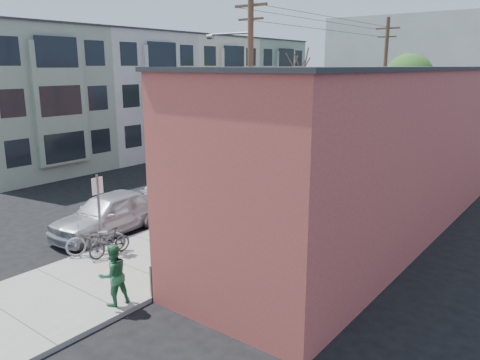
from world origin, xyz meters
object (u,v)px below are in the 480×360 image
Objects in this scene: parking_meter_near at (200,196)px; patio_chair_a at (199,250)px; parked_bike_a at (110,242)px; parked_bike_b at (96,239)px; car_0 at (109,213)px; car_1 at (195,184)px; tree_leafy_mid at (358,94)px; patron_green at (113,275)px; utility_pole_near at (249,92)px; car_3 at (317,155)px; tree_bare at (294,134)px; patron_grey at (176,237)px; parking_meter_far at (276,172)px; tree_leafy_far at (409,78)px; sign_post at (99,205)px; cyclist at (202,209)px; bus at (348,122)px; patio_chair_b at (171,262)px; car_2 at (267,166)px.

parking_meter_near reaches higher than patio_chair_a.
parked_bike_a is 0.55m from parked_bike_b.
car_1 reaches higher than car_0.
patron_green is at bearing -82.08° from tree_leafy_mid.
utility_pole_near is 11.16m from car_3.
tree_bare reaches higher than car_3.
parking_meter_near is 0.77× the size of parked_bike_a.
patron_grey is at bearing -78.30° from tree_bare.
tree_leafy_mid reaches higher than patron_grey.
parking_meter_far is 10.79m from patio_chair_a.
tree_bare is 11.72m from patio_chair_a.
car_0 is at bearing -87.11° from car_3.
tree_bare reaches higher than parking_meter_near.
tree_leafy_mid is at bearing -90.00° from tree_leafy_far.
sign_post reaches higher than car_1.
patron_green reaches higher than patron_grey.
utility_pole_near is 11.67m from tree_leafy_mid.
sign_post reaches higher than parking_meter_far.
patron_grey is at bearing 56.83° from parked_bike_b.
patron_grey is at bearing -70.59° from utility_pole_near.
tree_bare is (0.55, 7.02, 2.03)m from parking_meter_near.
parked_bike_a is 7.75m from car_1.
parked_bike_a is at bearing 56.04° from cyclist.
patron_grey reaches higher than car_0.
bus is (-4.82, 30.64, 1.00)m from parked_bike_b.
parked_bike_a is (-2.15, -1.13, -0.35)m from patron_grey.
patio_chair_b is (3.06, -30.39, -5.04)m from tree_leafy_far.
car_0 reaches higher than parking_meter_far.
cyclist reaches higher than car_0.
parking_meter_far is 10.88m from patron_grey.
car_3 is at bearing -102.65° from cyclist.
patio_chair_b is 0.07× the size of bus.
sign_post reaches higher than patron_grey.
patron_green is (3.16, -32.66, -4.61)m from tree_leafy_far.
car_1 is at bearing -100.62° from tree_leafy_mid.
patron_green is at bearing -31.43° from sign_post.
tree_bare is at bearing -107.49° from cyclist.
tree_leafy_mid is 21.05m from parked_bike_a.
parking_meter_far is 0.25× the size of car_3.
tree_bare is at bearing 128.15° from patio_chair_b.
utility_pole_near is at bearing 94.03° from patio_chair_a.
parked_bike_a is (0.66, -0.14, -1.20)m from sign_post.
patio_chair_a is 12.84m from car_2.
patron_green is 0.34× the size of car_1.
parked_bike_b is 0.41× the size of car_0.
bus is (-3.12, 11.48, 1.00)m from car_3.
patio_chair_b is (3.47, -8.78, -4.82)m from utility_pole_near.
patio_chair_b is 0.16× the size of car_2.
tree_leafy_far is 1.45× the size of car_1.
sign_post reaches higher than patio_chair_b.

